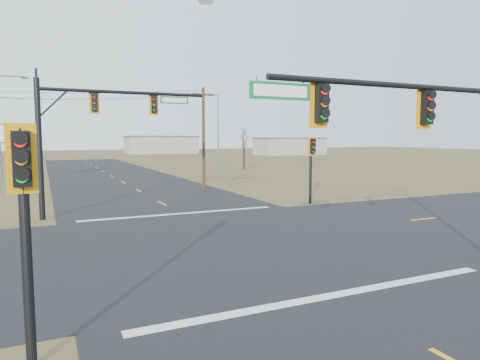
# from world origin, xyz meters

# --- Properties ---
(ground) EXTENTS (320.00, 320.00, 0.00)m
(ground) POSITION_xyz_m (0.00, 0.00, 0.00)
(ground) COLOR brown
(ground) RESTS_ON ground
(road_ew) EXTENTS (160.00, 14.00, 0.02)m
(road_ew) POSITION_xyz_m (0.00, 0.00, 0.01)
(road_ew) COLOR black
(road_ew) RESTS_ON ground
(road_ns) EXTENTS (14.00, 160.00, 0.02)m
(road_ns) POSITION_xyz_m (0.00, 0.00, 0.01)
(road_ns) COLOR black
(road_ns) RESTS_ON ground
(stop_bar_near) EXTENTS (12.00, 0.40, 0.01)m
(stop_bar_near) POSITION_xyz_m (0.00, -7.50, 0.03)
(stop_bar_near) COLOR silver
(stop_bar_near) RESTS_ON road_ns
(stop_bar_far) EXTENTS (12.00, 0.40, 0.01)m
(stop_bar_far) POSITION_xyz_m (0.00, 7.50, 0.03)
(stop_bar_far) COLOR silver
(stop_bar_far) RESTS_ON road_ns
(mast_arm_near) EXTENTS (10.34, 0.45, 6.78)m
(mast_arm_near) POSITION_xyz_m (3.69, -7.50, 4.95)
(mast_arm_near) COLOR black
(mast_arm_near) RESTS_ON ground
(mast_arm_far) EXTENTS (9.79, 0.47, 7.93)m
(mast_arm_far) POSITION_xyz_m (-4.86, 9.04, 5.67)
(mast_arm_far) COLOR black
(mast_arm_far) RESTS_ON ground
(pedestal_signal_ne) EXTENTS (0.63, 0.55, 4.76)m
(pedestal_signal_ne) POSITION_xyz_m (9.55, 7.62, 3.42)
(pedestal_signal_ne) COLOR black
(pedestal_signal_ne) RESTS_ON ground
(pedestal_signal_sw) EXTENTS (0.60, 0.53, 4.92)m
(pedestal_signal_sw) POSITION_xyz_m (-7.88, -8.26, 3.51)
(pedestal_signal_sw) COLOR black
(pedestal_signal_sw) RESTS_ON ground
(utility_pole_near) EXTENTS (2.12, 0.75, 8.92)m
(utility_pole_near) POSITION_xyz_m (5.19, 17.64, 4.66)
(utility_pole_near) COLOR #402E1B
(utility_pole_near) RESTS_ON ground
(highway_sign) EXTENTS (3.17, 0.90, 6.11)m
(highway_sign) POSITION_xyz_m (-11.17, 34.02, 4.32)
(highway_sign) COLOR slate
(highway_sign) RESTS_ON ground
(streetlight_a) EXTENTS (2.73, 0.43, 9.73)m
(streetlight_a) POSITION_xyz_m (10.76, 28.69, 5.46)
(streetlight_a) COLOR slate
(streetlight_a) RESTS_ON ground
(streetlight_c) EXTENTS (3.21, 0.51, 11.45)m
(streetlight_c) POSITION_xyz_m (-11.45, 35.56, 6.43)
(streetlight_c) COLOR slate
(streetlight_c) RESTS_ON ground
(bare_tree_c) EXTENTS (2.88, 2.88, 5.23)m
(bare_tree_c) POSITION_xyz_m (18.86, 38.21, 4.10)
(bare_tree_c) COLOR black
(bare_tree_c) RESTS_ON ground
(bare_tree_d) EXTENTS (3.36, 3.36, 6.79)m
(bare_tree_d) POSITION_xyz_m (20.31, 41.51, 5.47)
(bare_tree_d) COLOR black
(bare_tree_d) RESTS_ON ground
(warehouse_mid) EXTENTS (20.00, 12.00, 5.00)m
(warehouse_mid) POSITION_xyz_m (25.00, 110.00, 2.50)
(warehouse_mid) COLOR #AAA597
(warehouse_mid) RESTS_ON ground
(warehouse_right) EXTENTS (18.00, 10.00, 4.50)m
(warehouse_right) POSITION_xyz_m (55.00, 85.00, 2.25)
(warehouse_right) COLOR #AAA597
(warehouse_right) RESTS_ON ground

